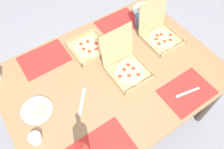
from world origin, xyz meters
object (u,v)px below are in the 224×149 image
at_px(plate_far_right, 145,10).
at_px(plate_middle, 37,110).
at_px(pizza_box_edge_far, 126,67).
at_px(pizza_box_corner_right, 160,34).
at_px(pizza_box_corner_left, 88,47).
at_px(condiment_bowl, 35,138).
at_px(cup_clear_left, 140,20).

relative_size(plate_far_right, plate_middle, 1.10).
distance_m(pizza_box_edge_far, plate_far_right, 0.68).
relative_size(pizza_box_edge_far, plate_middle, 1.55).
relative_size(pizza_box_corner_right, pizza_box_edge_far, 0.96).
xyz_separation_m(pizza_box_corner_left, condiment_bowl, (-0.64, -0.45, 0.01)).
height_order(pizza_box_corner_right, pizza_box_edge_far, pizza_box_corner_right).
xyz_separation_m(pizza_box_corner_left, cup_clear_left, (0.50, -0.01, 0.04)).
bearing_deg(plate_far_right, pizza_box_corner_left, -171.74).
height_order(plate_far_right, cup_clear_left, cup_clear_left).
bearing_deg(condiment_bowl, pizza_box_corner_left, 35.04).
bearing_deg(pizza_box_corner_left, pizza_box_edge_far, -70.26).
height_order(pizza_box_edge_far, condiment_bowl, pizza_box_edge_far).
distance_m(pizza_box_corner_right, plate_far_right, 0.34).
distance_m(pizza_box_corner_left, plate_middle, 0.62).
bearing_deg(cup_clear_left, pizza_box_corner_right, -78.96).
bearing_deg(pizza_box_edge_far, pizza_box_corner_right, 15.23).
relative_size(plate_middle, condiment_bowl, 2.65).
distance_m(pizza_box_corner_right, cup_clear_left, 0.22).
distance_m(plate_far_right, plate_middle, 1.26).
height_order(pizza_box_corner_right, condiment_bowl, pizza_box_corner_right).
bearing_deg(cup_clear_left, pizza_box_corner_left, 178.37).
xyz_separation_m(pizza_box_corner_right, cup_clear_left, (-0.04, 0.21, 0.01)).
distance_m(plate_far_right, cup_clear_left, 0.19).
relative_size(pizza_box_corner_left, plate_middle, 1.33).
bearing_deg(pizza_box_edge_far, pizza_box_corner_left, 109.74).
height_order(pizza_box_corner_right, pizza_box_corner_left, pizza_box_corner_right).
xyz_separation_m(pizza_box_edge_far, plate_far_right, (0.53, 0.43, -0.04)).
relative_size(pizza_box_corner_right, plate_middle, 1.49).
bearing_deg(pizza_box_edge_far, plate_far_right, 39.34).
distance_m(pizza_box_corner_right, condiment_bowl, 1.20).
height_order(pizza_box_edge_far, pizza_box_corner_left, pizza_box_edge_far).
bearing_deg(pizza_box_corner_right, pizza_box_edge_far, -164.77).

